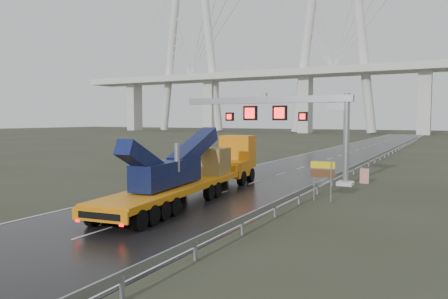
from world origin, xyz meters
The scene contains 8 objects.
ground centered at (0.00, 0.00, 0.00)m, with size 400.00×400.00×0.00m, color #2C2F21.
road centered at (0.00, 40.00, 0.01)m, with size 11.00×200.00×0.02m, color black.
guardrail centered at (6.10, 30.00, 0.70)m, with size 0.20×140.00×1.40m, color gray, non-canonical shape.
sign_gantry centered at (2.10, 17.99, 5.61)m, with size 14.90×1.20×7.42m.
cable_stayed_bridge centered at (-55.00, 140.00, 50.01)m, with size 170.00×14.00×110.00m.
heavy_haul_truck centered at (-0.90, 9.37, 1.79)m, with size 5.12×19.84×4.62m.
exit_sign_pair centered at (7.10, 10.58, 1.81)m, with size 1.50×0.27×2.58m.
striped_barrier centered at (8.00, 19.84, 0.59)m, with size 0.70×0.38×1.19m, color red.
Camera 1 is at (14.45, -16.42, 5.22)m, focal length 35.00 mm.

